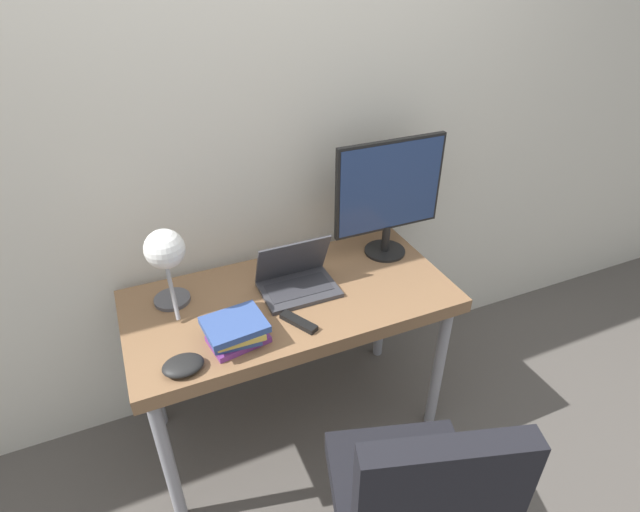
% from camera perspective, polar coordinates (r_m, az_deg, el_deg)
% --- Properties ---
extents(ground_plane, '(12.00, 12.00, 0.00)m').
position_cam_1_polar(ground_plane, '(2.40, 0.23, -23.81)').
color(ground_plane, '#514C47').
extents(wall_back, '(8.00, 0.05, 2.60)m').
position_cam_1_polar(wall_back, '(2.10, -7.61, 13.00)').
color(wall_back, beige).
rests_on(wall_back, ground_plane).
extents(desk, '(1.32, 0.64, 0.77)m').
position_cam_1_polar(desk, '(2.08, -3.28, -6.23)').
color(desk, brown).
rests_on(desk, ground_plane).
extents(laptop, '(0.30, 0.22, 0.22)m').
position_cam_1_polar(laptop, '(2.04, -2.66, -2.66)').
color(laptop, '#38383D').
rests_on(laptop, desk).
extents(monitor, '(0.50, 0.19, 0.53)m').
position_cam_1_polar(monitor, '(2.18, 7.92, 7.22)').
color(monitor, black).
rests_on(monitor, desk).
extents(desk_lamp, '(0.14, 0.29, 0.40)m').
position_cam_1_polar(desk_lamp, '(1.82, -17.24, 0.03)').
color(desk_lamp, '#4C4C51').
rests_on(desk_lamp, desk).
extents(office_chair, '(0.66, 0.64, 1.04)m').
position_cam_1_polar(office_chair, '(1.67, 10.87, -26.38)').
color(office_chair, black).
rests_on(office_chair, ground_plane).
extents(book_stack, '(0.23, 0.20, 0.09)m').
position_cam_1_polar(book_stack, '(1.81, -9.58, -8.42)').
color(book_stack, '#753384').
rests_on(book_stack, desk).
extents(tv_remote, '(0.11, 0.16, 0.02)m').
position_cam_1_polar(tv_remote, '(1.89, -2.47, -7.55)').
color(tv_remote, black).
rests_on(tv_remote, desk).
extents(game_controller, '(0.14, 0.11, 0.04)m').
position_cam_1_polar(game_controller, '(1.77, -15.38, -11.96)').
color(game_controller, black).
rests_on(game_controller, desk).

